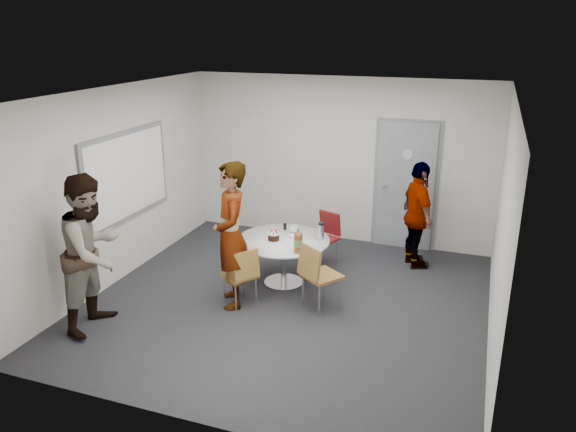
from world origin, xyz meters
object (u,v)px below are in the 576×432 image
at_px(chair_far, 326,233).
at_px(person_left, 93,252).
at_px(whiteboard, 128,176).
at_px(person_main, 231,235).
at_px(door, 405,186).
at_px(person_right, 418,215).
at_px(chair_near_left, 242,272).
at_px(table, 285,245).
at_px(chair_near_right, 316,271).

bearing_deg(chair_far, person_left, 73.65).
relative_size(whiteboard, person_main, 1.00).
distance_m(door, person_right, 0.82).
bearing_deg(person_left, chair_near_left, -56.20).
xyz_separation_m(table, chair_near_left, (-0.29, -0.79, -0.11)).
bearing_deg(chair_near_left, chair_far, 14.79).
relative_size(table, person_main, 0.67).
xyz_separation_m(chair_near_right, person_right, (0.99, 1.82, 0.26)).
distance_m(chair_near_right, person_right, 2.09).
distance_m(table, chair_near_left, 0.85).
distance_m(chair_far, person_left, 3.43).
height_order(door, whiteboard, door).
bearing_deg(chair_near_left, person_main, 116.80).
height_order(door, person_main, door).
xyz_separation_m(person_main, person_right, (2.06, 2.01, -0.14)).
bearing_deg(person_main, door, 117.11).
xyz_separation_m(chair_near_left, chair_near_right, (0.92, 0.21, 0.07)).
distance_m(person_left, person_right, 4.53).
bearing_deg(whiteboard, person_left, -71.21).
distance_m(table, person_left, 2.53).
relative_size(door, table, 1.67).
relative_size(chair_near_right, chair_far, 1.10).
bearing_deg(chair_near_right, door, 110.55).
xyz_separation_m(table, chair_far, (0.32, 0.89, -0.10)).
bearing_deg(table, whiteboard, -172.22).
bearing_deg(door, person_right, -67.61).
distance_m(table, person_main, 0.96).
xyz_separation_m(door, chair_far, (-0.99, -1.08, -0.54)).
bearing_deg(person_left, person_main, -52.53).
distance_m(whiteboard, person_main, 1.92).
relative_size(chair_far, person_left, 0.43).
xyz_separation_m(chair_near_right, chair_far, (-0.30, 1.47, -0.05)).
height_order(door, table, door).
height_order(person_left, person_right, person_left).
relative_size(table, chair_far, 1.58).
bearing_deg(chair_far, person_right, -143.90).
xyz_separation_m(chair_near_left, person_main, (-0.15, 0.02, 0.47)).
height_order(chair_near_left, person_main, person_main).
height_order(table, chair_near_left, table).
bearing_deg(chair_far, chair_near_right, 122.52).
xyz_separation_m(chair_near_left, person_right, (1.91, 2.03, 0.33)).
xyz_separation_m(door, chair_near_left, (-1.61, -2.76, -0.55)).
height_order(whiteboard, chair_near_right, whiteboard).
xyz_separation_m(door, person_main, (-1.76, -2.74, -0.08)).
height_order(whiteboard, chair_far, whiteboard).
xyz_separation_m(person_left, person_right, (3.35, 3.05, -0.14)).
bearing_deg(chair_near_left, chair_near_right, -42.11).
height_order(chair_near_right, person_left, person_left).
height_order(person_main, person_right, person_main).
height_order(table, person_main, person_main).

